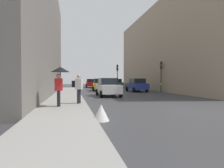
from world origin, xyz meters
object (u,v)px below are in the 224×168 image
(pedestrian_with_umbrella, at_px, (60,75))
(warning_sign_triangle, at_px, (101,112))
(car_green_estate, at_px, (116,83))
(car_blue_van, at_px, (137,85))
(car_red_sedan, at_px, (91,83))
(traffic_light_far_median, at_px, (117,72))
(car_yellow_taxi, at_px, (100,85))
(pedestrian_with_black_backpack, at_px, (78,87))
(traffic_light_mid_street, at_px, (161,71))
(car_white_compact, at_px, (108,87))

(pedestrian_with_umbrella, xyz_separation_m, warning_sign_triangle, (1.74, -3.25, -1.52))
(car_green_estate, bearing_deg, car_blue_van, -90.20)
(car_blue_van, bearing_deg, car_red_sedan, 108.17)
(traffic_light_far_median, bearing_deg, car_yellow_taxi, -158.07)
(car_yellow_taxi, bearing_deg, warning_sign_triangle, -98.48)
(car_yellow_taxi, distance_m, pedestrian_with_black_backpack, 15.36)
(car_blue_van, distance_m, warning_sign_triangle, 18.05)
(car_green_estate, height_order, pedestrian_with_umbrella, pedestrian_with_umbrella)
(traffic_light_far_median, height_order, car_red_sedan, traffic_light_far_median)
(pedestrian_with_umbrella, bearing_deg, pedestrian_with_black_backpack, 46.25)
(pedestrian_with_black_backpack, bearing_deg, traffic_light_mid_street, 43.14)
(traffic_light_far_median, xyz_separation_m, pedestrian_with_black_backpack, (-6.55, -16.12, -1.58))
(car_green_estate, bearing_deg, car_yellow_taxi, -117.38)
(car_blue_van, height_order, car_red_sedan, same)
(car_white_compact, distance_m, pedestrian_with_umbrella, 8.40)
(car_blue_van, xyz_separation_m, pedestrian_with_black_backpack, (-8.23, -12.11, 0.29))
(car_blue_van, relative_size, car_red_sedan, 1.00)
(traffic_light_far_median, relative_size, car_yellow_taxi, 0.92)
(car_yellow_taxi, relative_size, car_blue_van, 1.01)
(traffic_light_far_median, distance_m, warning_sign_triangle, 21.38)
(traffic_light_far_median, height_order, car_yellow_taxi, traffic_light_far_median)
(car_yellow_taxi, height_order, pedestrian_with_umbrella, pedestrian_with_umbrella)
(traffic_light_far_median, distance_m, car_red_sedan, 11.11)
(pedestrian_with_umbrella, bearing_deg, car_yellow_taxi, 73.93)
(pedestrian_with_umbrella, xyz_separation_m, pedestrian_with_black_backpack, (1.01, 1.05, -0.68))
(warning_sign_triangle, bearing_deg, car_blue_van, 65.44)
(car_red_sedan, bearing_deg, pedestrian_with_black_backpack, -97.41)
(pedestrian_with_umbrella, bearing_deg, car_red_sedan, 80.83)
(traffic_light_far_median, distance_m, pedestrian_with_black_backpack, 17.48)
(car_white_compact, distance_m, warning_sign_triangle, 10.79)
(traffic_light_far_median, bearing_deg, car_green_estate, 77.62)
(car_green_estate, xyz_separation_m, pedestrian_with_black_backpack, (-8.27, -23.96, 0.29))
(car_blue_van, height_order, pedestrian_with_black_backpack, pedestrian_with_black_backpack)
(traffic_light_mid_street, xyz_separation_m, car_green_estate, (-2.51, 13.85, -1.84))
(car_yellow_taxi, relative_size, pedestrian_with_umbrella, 2.02)
(car_green_estate, relative_size, pedestrian_with_umbrella, 2.01)
(traffic_light_far_median, xyz_separation_m, warning_sign_triangle, (-5.82, -20.43, -2.42))
(pedestrian_with_black_backpack, relative_size, warning_sign_triangle, 2.72)
(car_green_estate, distance_m, car_blue_van, 11.85)
(car_yellow_taxi, xyz_separation_m, pedestrian_with_umbrella, (-4.61, -15.99, 0.96))
(traffic_light_far_median, bearing_deg, car_blue_van, -67.29)
(car_green_estate, distance_m, warning_sign_triangle, 29.25)
(pedestrian_with_black_backpack, bearing_deg, car_white_compact, 63.45)
(car_red_sedan, xyz_separation_m, pedestrian_with_umbrella, (-4.47, -27.69, 0.96))
(traffic_light_mid_street, bearing_deg, car_blue_van, 141.86)
(traffic_light_mid_street, height_order, pedestrian_with_black_backpack, traffic_light_mid_street)
(traffic_light_far_median, height_order, pedestrian_with_black_backpack, traffic_light_far_median)
(traffic_light_far_median, xyz_separation_m, car_red_sedan, (-3.09, 10.51, -1.87))
(traffic_light_mid_street, relative_size, traffic_light_far_median, 0.99)
(car_white_compact, bearing_deg, car_blue_van, 49.01)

